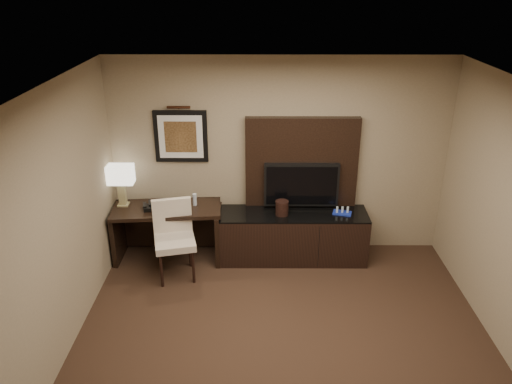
{
  "coord_description": "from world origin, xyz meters",
  "views": [
    {
      "loc": [
        -0.27,
        -3.82,
        3.63
      ],
      "look_at": [
        -0.31,
        1.8,
        1.15
      ],
      "focal_mm": 35.0,
      "sensor_mm": 36.0,
      "label": 1
    }
  ],
  "objects_px": {
    "desk_phone": "(151,206)",
    "water_bottle": "(195,199)",
    "tv": "(301,185)",
    "table_lamp": "(122,187)",
    "desk": "(168,233)",
    "ice_bucket": "(282,208)",
    "desk_chair": "(175,241)",
    "minibar_tray": "(342,211)",
    "credenza": "(292,236)"
  },
  "relations": [
    {
      "from": "credenza",
      "to": "water_bottle",
      "type": "distance_m",
      "value": 1.41
    },
    {
      "from": "credenza",
      "to": "water_bottle",
      "type": "height_order",
      "value": "water_bottle"
    },
    {
      "from": "ice_bucket",
      "to": "desk",
      "type": "bearing_deg",
      "value": 178.56
    },
    {
      "from": "desk_phone",
      "to": "ice_bucket",
      "type": "distance_m",
      "value": 1.73
    },
    {
      "from": "credenza",
      "to": "tv",
      "type": "relative_size",
      "value": 2.0
    },
    {
      "from": "ice_bucket",
      "to": "tv",
      "type": "bearing_deg",
      "value": 40.8
    },
    {
      "from": "minibar_tray",
      "to": "tv",
      "type": "bearing_deg",
      "value": 159.79
    },
    {
      "from": "table_lamp",
      "to": "desk_chair",
      "type": "bearing_deg",
      "value": -35.43
    },
    {
      "from": "tv",
      "to": "ice_bucket",
      "type": "bearing_deg",
      "value": -139.2
    },
    {
      "from": "desk_chair",
      "to": "table_lamp",
      "type": "relative_size",
      "value": 2.01
    },
    {
      "from": "desk",
      "to": "minibar_tray",
      "type": "xyz_separation_m",
      "value": [
        2.34,
        -0.01,
        0.35
      ]
    },
    {
      "from": "tv",
      "to": "desk_phone",
      "type": "xyz_separation_m",
      "value": [
        -1.99,
        -0.24,
        -0.21
      ]
    },
    {
      "from": "minibar_tray",
      "to": "ice_bucket",
      "type": "bearing_deg",
      "value": -177.88
    },
    {
      "from": "desk",
      "to": "tv",
      "type": "distance_m",
      "value": 1.92
    },
    {
      "from": "water_bottle",
      "to": "ice_bucket",
      "type": "distance_m",
      "value": 1.17
    },
    {
      "from": "desk_chair",
      "to": "water_bottle",
      "type": "height_order",
      "value": "desk_chair"
    },
    {
      "from": "table_lamp",
      "to": "desk_phone",
      "type": "height_order",
      "value": "table_lamp"
    },
    {
      "from": "desk_phone",
      "to": "ice_bucket",
      "type": "xyz_separation_m",
      "value": [
        1.73,
        0.01,
        -0.03
      ]
    },
    {
      "from": "tv",
      "to": "desk_phone",
      "type": "bearing_deg",
      "value": -173.11
    },
    {
      "from": "tv",
      "to": "desk_chair",
      "type": "xyz_separation_m",
      "value": [
        -1.63,
        -0.65,
        -0.5
      ]
    },
    {
      "from": "table_lamp",
      "to": "ice_bucket",
      "type": "distance_m",
      "value": 2.14
    },
    {
      "from": "desk",
      "to": "ice_bucket",
      "type": "bearing_deg",
      "value": -5.89
    },
    {
      "from": "credenza",
      "to": "table_lamp",
      "type": "xyz_separation_m",
      "value": [
        -2.27,
        0.07,
        0.68
      ]
    },
    {
      "from": "tv",
      "to": "water_bottle",
      "type": "xyz_separation_m",
      "value": [
        -1.43,
        -0.11,
        -0.17
      ]
    },
    {
      "from": "tv",
      "to": "table_lamp",
      "type": "bearing_deg",
      "value": -177.24
    },
    {
      "from": "desk",
      "to": "ice_bucket",
      "type": "distance_m",
      "value": 1.59
    },
    {
      "from": "credenza",
      "to": "ice_bucket",
      "type": "height_order",
      "value": "ice_bucket"
    },
    {
      "from": "table_lamp",
      "to": "minibar_tray",
      "type": "bearing_deg",
      "value": -1.64
    },
    {
      "from": "credenza",
      "to": "water_bottle",
      "type": "xyz_separation_m",
      "value": [
        -1.31,
        0.08,
        0.5
      ]
    },
    {
      "from": "tv",
      "to": "table_lamp",
      "type": "distance_m",
      "value": 2.39
    },
    {
      "from": "desk",
      "to": "water_bottle",
      "type": "relative_size",
      "value": 8.77
    },
    {
      "from": "desk_phone",
      "to": "desk_chair",
      "type": "bearing_deg",
      "value": -62.03
    },
    {
      "from": "water_bottle",
      "to": "minibar_tray",
      "type": "distance_m",
      "value": 1.97
    },
    {
      "from": "credenza",
      "to": "water_bottle",
      "type": "relative_size",
      "value": 12.23
    },
    {
      "from": "credenza",
      "to": "desk_phone",
      "type": "bearing_deg",
      "value": -178.53
    },
    {
      "from": "desk_phone",
      "to": "desk",
      "type": "bearing_deg",
      "value": 1.43
    },
    {
      "from": "desk_chair",
      "to": "water_bottle",
      "type": "xyz_separation_m",
      "value": [
        0.21,
        0.54,
        0.33
      ]
    },
    {
      "from": "minibar_tray",
      "to": "water_bottle",
      "type": "bearing_deg",
      "value": 177.38
    },
    {
      "from": "desk",
      "to": "tv",
      "type": "xyz_separation_m",
      "value": [
        1.8,
        0.19,
        0.64
      ]
    },
    {
      "from": "desk",
      "to": "credenza",
      "type": "height_order",
      "value": "desk"
    },
    {
      "from": "tv",
      "to": "ice_bucket",
      "type": "xyz_separation_m",
      "value": [
        -0.26,
        -0.23,
        -0.24
      ]
    },
    {
      "from": "desk_phone",
      "to": "water_bottle",
      "type": "bearing_deg",
      "value": -0.15
    },
    {
      "from": "water_bottle",
      "to": "credenza",
      "type": "bearing_deg",
      "value": -3.54
    },
    {
      "from": "ice_bucket",
      "to": "minibar_tray",
      "type": "xyz_separation_m",
      "value": [
        0.81,
        0.03,
        -0.05
      ]
    },
    {
      "from": "desk",
      "to": "desk_chair",
      "type": "height_order",
      "value": "desk_chair"
    },
    {
      "from": "minibar_tray",
      "to": "desk",
      "type": "bearing_deg",
      "value": 179.78
    },
    {
      "from": "desk",
      "to": "water_bottle",
      "type": "xyz_separation_m",
      "value": [
        0.37,
        0.08,
        0.46
      ]
    },
    {
      "from": "desk_chair",
      "to": "ice_bucket",
      "type": "xyz_separation_m",
      "value": [
        1.37,
        0.42,
        0.27
      ]
    },
    {
      "from": "desk",
      "to": "credenza",
      "type": "bearing_deg",
      "value": -4.45
    },
    {
      "from": "water_bottle",
      "to": "minibar_tray",
      "type": "relative_size",
      "value": 0.68
    }
  ]
}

